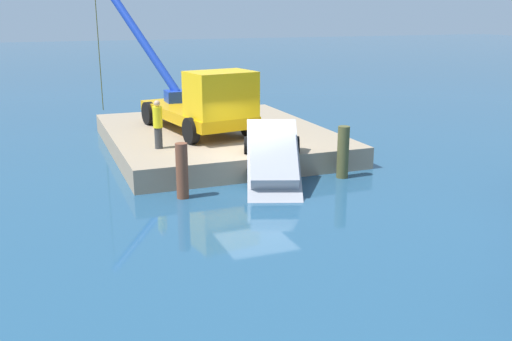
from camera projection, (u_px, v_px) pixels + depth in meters
name	position (u px, v px, depth m)	size (l,w,h in m)	color
ground	(255.00, 176.00, 20.23)	(200.00, 200.00, 0.00)	navy
dock	(216.00, 138.00, 24.31)	(10.76, 8.77, 0.81)	gray
crane_truck	(201.00, 100.00, 22.95)	(9.40, 5.19, 6.92)	orange
dock_worker	(158.00, 124.00, 20.53)	(0.34, 0.34, 1.76)	#363636
salvaged_car	(273.00, 169.00, 18.67)	(4.60, 3.12, 2.92)	#99999E
piling_near	(182.00, 171.00, 17.61)	(0.38, 0.38, 1.75)	brown
piling_mid	(279.00, 168.00, 18.95)	(0.42, 0.42, 1.23)	brown
piling_far	(343.00, 152.00, 19.79)	(0.41, 0.41, 1.83)	#4E4E2A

